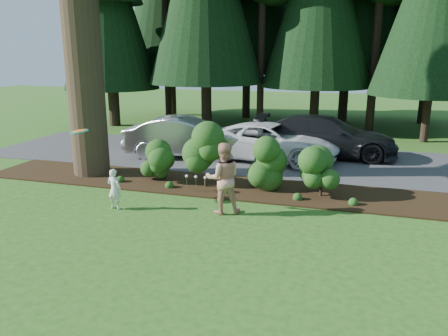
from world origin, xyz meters
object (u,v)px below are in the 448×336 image
at_px(car_silver_wagon, 186,137).
at_px(adult, 223,178).
at_px(car_white_suv, 271,142).
at_px(frisbee, 79,131).
at_px(car_dark_suv, 326,136).
at_px(child, 114,189).

distance_m(car_silver_wagon, adult, 6.64).
distance_m(car_white_suv, frisbee, 7.84).
height_order(car_silver_wagon, adult, adult).
distance_m(car_dark_suv, frisbee, 10.10).
height_order(car_dark_suv, adult, adult).
bearing_deg(adult, car_white_suv, -112.73).
distance_m(car_dark_suv, adult, 7.85).
bearing_deg(car_white_suv, car_dark_suv, -46.47).
distance_m(car_silver_wagon, car_white_suv, 3.46).
bearing_deg(adult, car_silver_wagon, -81.64).
height_order(car_dark_suv, frisbee, frisbee).
bearing_deg(frisbee, car_dark_suv, 51.61).
xyz_separation_m(car_silver_wagon, car_dark_suv, (5.44, 1.80, 0.01)).
relative_size(car_dark_suv, child, 5.02).
xyz_separation_m(car_white_suv, adult, (-0.13, -6.18, 0.19)).
height_order(child, adult, adult).
relative_size(car_white_suv, frisbee, 10.40).
relative_size(adult, frisbee, 3.77).
xyz_separation_m(car_white_suv, frisbee, (-4.22, -6.48, 1.30)).
distance_m(car_silver_wagon, frisbee, 6.23).
relative_size(car_dark_suv, adult, 2.98).
xyz_separation_m(car_silver_wagon, adult, (3.31, -5.75, 0.11)).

